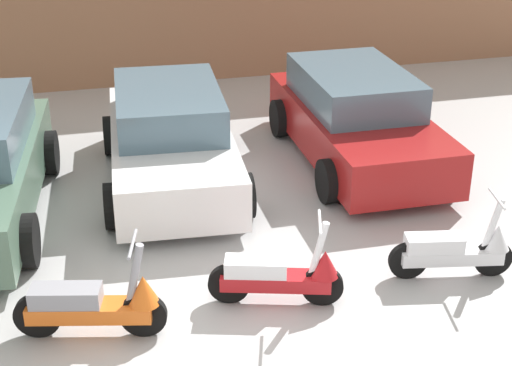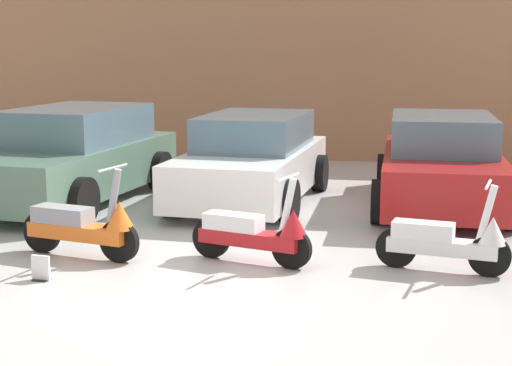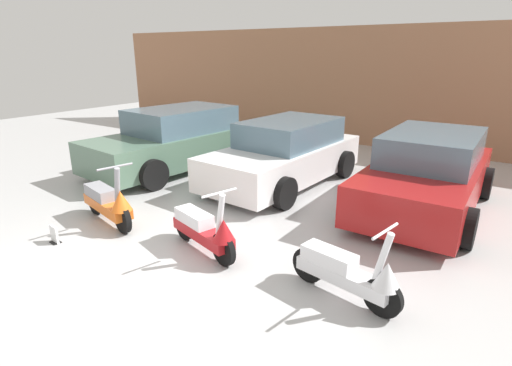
% 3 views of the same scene
% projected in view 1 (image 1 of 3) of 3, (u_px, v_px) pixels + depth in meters
% --- Properties ---
extents(ground_plane, '(28.00, 28.00, 0.00)m').
position_uv_depth(ground_plane, '(255.00, 350.00, 7.61)').
color(ground_plane, '#B2B2B2').
extents(scooter_front_left, '(1.49, 0.66, 1.06)m').
position_uv_depth(scooter_front_left, '(96.00, 303.00, 7.67)').
color(scooter_front_left, black).
rests_on(scooter_front_left, ground_plane).
extents(scooter_front_right, '(1.39, 0.67, 1.00)m').
position_uv_depth(scooter_front_right, '(282.00, 274.00, 8.19)').
color(scooter_front_right, black).
rests_on(scooter_front_right, ground_plane).
extents(scooter_front_center, '(1.38, 0.57, 0.97)m').
position_uv_depth(scooter_front_center, '(457.00, 249.00, 8.68)').
color(scooter_front_center, black).
rests_on(scooter_front_center, ground_plane).
extents(car_rear_center, '(2.09, 3.97, 1.31)m').
position_uv_depth(car_rear_center, '(171.00, 139.00, 10.85)').
color(car_rear_center, white).
rests_on(car_rear_center, ground_plane).
extents(car_rear_right, '(1.92, 3.94, 1.33)m').
position_uv_depth(car_rear_right, '(356.00, 119.00, 11.56)').
color(car_rear_right, maroon).
rests_on(car_rear_right, ground_plane).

